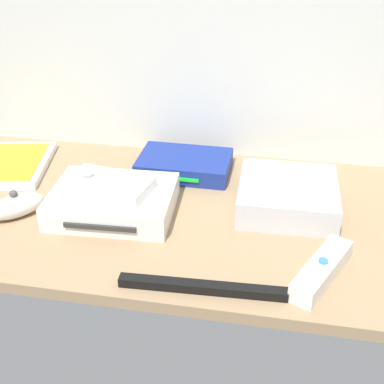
% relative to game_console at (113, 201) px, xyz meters
% --- Properties ---
extents(ground_plane, '(1.00, 0.48, 0.02)m').
position_rel_game_console_xyz_m(ground_plane, '(0.14, 0.03, -0.03)').
color(ground_plane, '#9E7F5B').
rests_on(ground_plane, ground).
extents(game_console, '(0.22, 0.17, 0.04)m').
position_rel_game_console_xyz_m(game_console, '(0.00, 0.00, 0.00)').
color(game_console, white).
rests_on(game_console, ground_plane).
extents(mini_computer, '(0.17, 0.17, 0.05)m').
position_rel_game_console_xyz_m(mini_computer, '(0.30, 0.07, 0.00)').
color(mini_computer, silver).
rests_on(mini_computer, ground_plane).
extents(game_case, '(0.17, 0.21, 0.02)m').
position_rel_game_console_xyz_m(game_case, '(-0.25, 0.13, -0.01)').
color(game_case, white).
rests_on(game_case, ground_plane).
extents(network_router, '(0.18, 0.13, 0.03)m').
position_rel_game_console_xyz_m(network_router, '(0.09, 0.17, -0.00)').
color(network_router, navy).
rests_on(network_router, ground_plane).
extents(remote_wand, '(0.10, 0.15, 0.03)m').
position_rel_game_console_xyz_m(remote_wand, '(0.35, -0.12, -0.01)').
color(remote_wand, white).
rests_on(remote_wand, ground_plane).
extents(remote_nunchuk, '(0.10, 0.10, 0.05)m').
position_rel_game_console_xyz_m(remote_nunchuk, '(-0.16, -0.04, -0.00)').
color(remote_nunchuk, white).
rests_on(remote_nunchuk, ground_plane).
extents(remote_classic_pad, '(0.16, 0.11, 0.02)m').
position_rel_game_console_xyz_m(remote_classic_pad, '(-0.01, 0.00, 0.03)').
color(remote_classic_pad, white).
rests_on(remote_classic_pad, game_console).
extents(sensor_bar, '(0.24, 0.03, 0.01)m').
position_rel_game_console_xyz_m(sensor_bar, '(0.19, -0.18, -0.01)').
color(sensor_bar, black).
rests_on(sensor_bar, ground_plane).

